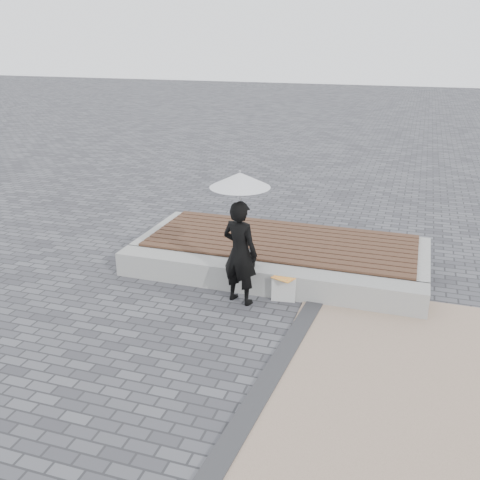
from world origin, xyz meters
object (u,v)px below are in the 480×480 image
Objects in this scene: seating_ledge at (263,279)px; canvas_tote at (284,288)px; woman at (240,253)px; parasol at (240,180)px; handbag at (243,258)px.

seating_ledge reaches higher than canvas_tote.
parasol is (0.00, 0.00, 1.11)m from woman.
parasol is 2.98× the size of handbag.
seating_ledge is at bearing 64.01° from parasol.
woman is 0.53m from handbag.
woman reaches higher than seating_ledge.
canvas_tote is (0.62, 0.26, -1.71)m from parasol.
seating_ledge is at bearing -98.85° from woman.
handbag is at bearing -176.89° from seating_ledge.
canvas_tote is (0.40, -0.21, -0.01)m from seating_ledge.
parasol is 1.45m from handbag.
canvas_tote is (0.72, -0.20, -0.34)m from handbag.
seating_ledge is 3.13× the size of woman.
woman is at bearing -90.66° from handbag.
handbag is at bearing 157.83° from canvas_tote.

